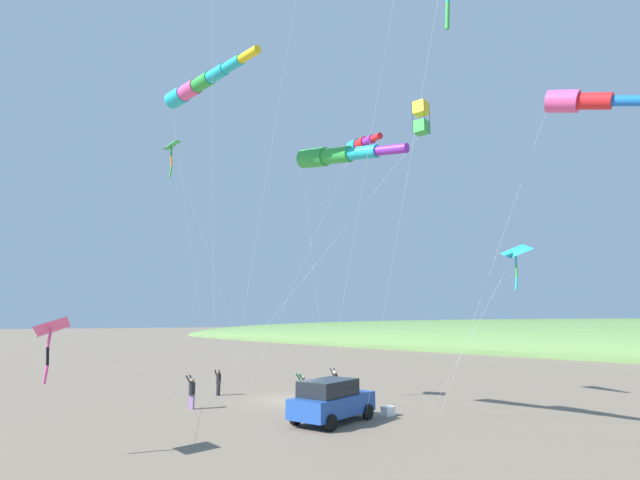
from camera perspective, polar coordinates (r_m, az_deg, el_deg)
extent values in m
plane|color=#756654|center=(28.60, -3.30, -18.57)|extent=(600.00, 600.00, 0.00)
ellipsoid|color=#567A42|center=(76.08, 31.89, -11.61)|extent=(28.00, 240.00, 9.56)
cube|color=#1E479E|center=(22.33, 1.55, -19.15)|extent=(4.58, 2.67, 0.84)
cube|color=black|center=(21.94, 1.00, -17.31)|extent=(2.85, 2.11, 0.68)
cylinder|color=black|center=(24.10, 1.77, -19.46)|extent=(0.69, 0.35, 0.66)
cylinder|color=black|center=(23.11, 5.77, -19.84)|extent=(0.69, 0.35, 0.66)
cylinder|color=black|center=(21.81, -2.92, -20.49)|extent=(0.69, 0.35, 0.66)
cylinder|color=black|center=(20.70, 1.32, -21.08)|extent=(0.69, 0.35, 0.66)
cube|color=white|center=(24.08, 8.17, -19.74)|extent=(0.60, 0.40, 0.36)
cube|color=white|center=(24.04, 8.15, -19.25)|extent=(0.62, 0.42, 0.06)
cube|color=gold|center=(25.28, -2.09, -18.86)|extent=(0.32, 0.19, 0.78)
cylinder|color=#3D7F51|center=(25.18, -2.08, -17.27)|extent=(0.40, 0.40, 0.64)
sphere|color=tan|center=(25.13, -2.07, -16.27)|extent=(0.24, 0.24, 0.24)
cylinder|color=#3D7F51|center=(24.91, -2.19, -16.23)|extent=(0.40, 0.15, 0.49)
cylinder|color=#3D7F51|center=(25.18, -2.59, -16.16)|extent=(0.40, 0.15, 0.49)
cube|color=gold|center=(29.75, 1.83, -17.57)|extent=(0.14, 0.27, 0.69)
cylinder|color=#232328|center=(29.67, 1.82, -16.36)|extent=(0.32, 0.32, 0.57)
sphere|color=beige|center=(29.63, 1.81, -15.61)|extent=(0.22, 0.22, 0.22)
cylinder|color=#232328|center=(29.63, 1.41, -15.54)|extent=(0.09, 0.35, 0.43)
cylinder|color=#232328|center=(29.82, 1.83, -15.50)|extent=(0.09, 0.35, 0.43)
cube|color=#8E6B9E|center=(26.36, -15.18, -18.24)|extent=(0.26, 0.31, 0.71)
cylinder|color=#232328|center=(26.27, -15.11, -16.84)|extent=(0.44, 0.44, 0.59)
sphere|color=#A37551|center=(26.22, -15.07, -15.96)|extent=(0.22, 0.22, 0.22)
cylinder|color=#232328|center=(26.17, -15.53, -15.86)|extent=(0.25, 0.36, 0.45)
cylinder|color=#232328|center=(26.41, -15.15, -15.82)|extent=(0.25, 0.36, 0.45)
cube|color=#232328|center=(30.67, -12.12, -17.17)|extent=(0.28, 0.24, 0.65)
cylinder|color=#232328|center=(30.60, -12.08, -16.07)|extent=(0.41, 0.41, 0.54)
sphere|color=brown|center=(30.56, -12.05, -15.38)|extent=(0.20, 0.20, 0.20)
cylinder|color=#232328|center=(30.38, -11.94, -15.35)|extent=(0.32, 0.24, 0.41)
cylinder|color=#232328|center=(30.50, -12.40, -15.31)|extent=(0.32, 0.24, 0.41)
cylinder|color=green|center=(12.96, 15.06, 24.55)|extent=(0.18, 0.21, 0.66)
cylinder|color=white|center=(16.65, 8.82, -1.92)|extent=(7.38, 9.78, 13.27)
pyramid|color=green|center=(28.16, -17.46, 10.94)|extent=(1.04, 1.46, 0.61)
cylinder|color=black|center=(28.14, -17.37, 10.80)|extent=(1.00, 0.21, 0.68)
cylinder|color=green|center=(28.01, -17.41, 10.10)|extent=(0.10, 0.12, 0.60)
cylinder|color=orange|center=(27.79, -17.41, 8.96)|extent=(0.14, 0.19, 0.61)
cylinder|color=green|center=(27.58, -17.49, 7.80)|extent=(0.18, 0.13, 0.61)
cylinder|color=white|center=(28.44, -12.39, -4.25)|extent=(6.64, 0.91, 14.01)
cube|color=yellow|center=(22.97, 11.98, 15.21)|extent=(0.67, 0.67, 0.58)
cube|color=green|center=(22.60, 12.07, 13.08)|extent=(0.67, 0.67, 0.58)
cylinder|color=black|center=(22.91, 13.01, 14.05)|extent=(0.02, 0.02, 1.50)
cylinder|color=black|center=(23.13, 11.68, 13.76)|extent=(0.02, 0.02, 1.50)
cylinder|color=black|center=(22.43, 12.38, 14.56)|extent=(0.02, 0.02, 1.50)
cylinder|color=black|center=(22.65, 11.02, 14.26)|extent=(0.02, 0.02, 1.50)
cylinder|color=white|center=(23.47, -2.08, -4.85)|extent=(4.10, 11.78, 12.80)
cylinder|color=#1EB7C6|center=(29.60, 4.27, 11.15)|extent=(1.02, 1.05, 0.90)
cylinder|color=red|center=(28.96, 5.06, 11.47)|extent=(0.87, 0.99, 0.75)
cylinder|color=purple|center=(28.32, 5.90, 11.80)|extent=(0.72, 0.94, 0.60)
cylinder|color=red|center=(27.68, 6.78, 12.15)|extent=(0.57, 0.88, 0.45)
cylinder|color=white|center=(29.46, -2.54, -3.90)|extent=(3.11, 6.41, 14.78)
cylinder|color=white|center=(19.73, -12.73, 9.18)|extent=(5.59, 8.09, 21.43)
cylinder|color=#EF4C93|center=(22.00, 27.12, 14.59)|extent=(1.13, 1.49, 1.17)
cylinder|color=red|center=(21.75, 30.12, 14.23)|extent=(0.87, 1.38, 0.94)
cylinder|color=blue|center=(21.55, 33.17, 13.82)|extent=(0.62, 1.27, 0.70)
cylinder|color=white|center=(22.35, 19.71, -3.77)|extent=(1.24, 6.62, 13.00)
pyramid|color=#1EB7C6|center=(20.88, 22.36, -1.11)|extent=(0.87, 1.25, 0.56)
cylinder|color=black|center=(20.90, 22.44, -1.26)|extent=(0.81, 0.18, 0.65)
cylinder|color=#1EB7C6|center=(20.86, 22.46, -2.10)|extent=(0.13, 0.12, 0.52)
cylinder|color=green|center=(20.79, 22.52, -3.50)|extent=(0.11, 0.10, 0.51)
cylinder|color=#1EB7C6|center=(20.73, 22.50, -4.91)|extent=(0.17, 0.17, 0.52)
cylinder|color=white|center=(22.09, 17.43, -11.41)|extent=(0.45, 4.95, 7.18)
cylinder|color=green|center=(22.05, -0.74, 9.82)|extent=(1.01, 1.62, 1.08)
cylinder|color=green|center=(21.08, 2.10, 10.11)|extent=(0.85, 1.58, 0.92)
cylinder|color=#1EB7C6|center=(20.17, 5.20, 10.40)|extent=(0.69, 1.54, 0.76)
cylinder|color=purple|center=(19.33, 8.58, 10.69)|extent=(0.53, 1.50, 0.61)
cylinder|color=white|center=(23.23, -0.51, -6.18)|extent=(3.47, 2.10, 11.68)
cylinder|color=#1EB7C6|center=(25.38, -16.73, 16.07)|extent=(0.88, 1.20, 0.81)
cylinder|color=#EF4C93|center=(24.48, -15.35, 16.97)|extent=(0.80, 1.19, 0.72)
cylinder|color=green|center=(23.60, -13.86, 17.93)|extent=(0.71, 1.19, 0.64)
cylinder|color=#1EB7C6|center=(22.75, -12.23, 18.95)|extent=(0.62, 1.18, 0.55)
cylinder|color=#1EB7C6|center=(21.92, -10.45, 20.03)|extent=(0.53, 1.17, 0.46)
cylinder|color=yellow|center=(21.12, -8.51, 21.17)|extent=(0.45, 1.16, 0.37)
cylinder|color=white|center=(26.84, -15.02, -2.68)|extent=(5.42, 4.60, 15.08)
cylinder|color=white|center=(20.99, -7.20, 3.08)|extent=(3.24, 9.68, 18.06)
cylinder|color=white|center=(19.88, 4.46, 2.57)|extent=(6.21, 10.77, 17.26)
pyramid|color=#EF4C93|center=(18.48, -29.64, -8.86)|extent=(1.52, 1.45, 0.61)
cylinder|color=black|center=(18.45, -29.55, -9.07)|extent=(0.65, 0.78, 0.68)
cylinder|color=#EF4C93|center=(18.45, -29.72, -10.18)|extent=(0.15, 0.11, 0.60)
cylinder|color=black|center=(18.49, -29.89, -12.00)|extent=(0.18, 0.16, 0.60)
cylinder|color=#EF4C93|center=(18.53, -30.05, -13.81)|extent=(0.19, 0.17, 0.60)
cylinder|color=white|center=(22.53, -20.43, -15.05)|extent=(8.71, 5.54, 4.17)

